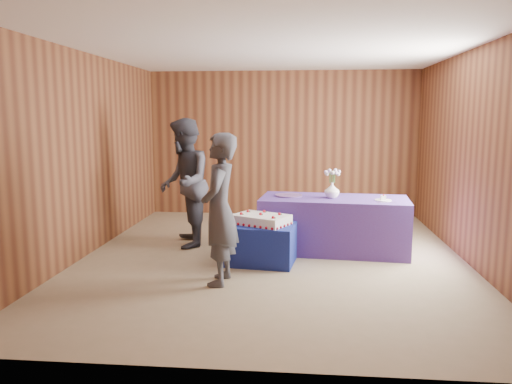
# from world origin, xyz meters

# --- Properties ---
(ground) EXTENTS (6.00, 6.00, 0.00)m
(ground) POSITION_xyz_m (0.00, 0.00, 0.00)
(ground) COLOR gray
(ground) RESTS_ON ground
(room_shell) EXTENTS (5.04, 6.04, 2.72)m
(room_shell) POSITION_xyz_m (0.00, 0.00, 1.80)
(room_shell) COLOR brown
(room_shell) RESTS_ON ground
(cake_table) EXTENTS (0.98, 0.80, 0.50)m
(cake_table) POSITION_xyz_m (-0.16, -0.22, 0.25)
(cake_table) COLOR navy
(cake_table) RESTS_ON ground
(serving_table) EXTENTS (2.07, 1.07, 0.75)m
(serving_table) POSITION_xyz_m (0.83, 0.41, 0.38)
(serving_table) COLOR #4A348F
(serving_table) RESTS_ON ground
(sheet_cake) EXTENTS (0.82, 0.73, 0.16)m
(sheet_cake) POSITION_xyz_m (-0.13, -0.23, 0.56)
(sheet_cake) COLOR white
(sheet_cake) RESTS_ON cake_table
(vase) EXTENTS (0.22, 0.22, 0.21)m
(vase) POSITION_xyz_m (0.79, 0.40, 0.86)
(vase) COLOR white
(vase) RESTS_ON serving_table
(flower_spray) EXTENTS (0.23, 0.23, 0.17)m
(flower_spray) POSITION_xyz_m (0.79, 0.40, 1.11)
(flower_spray) COLOR #315C24
(flower_spray) RESTS_ON vase
(platter) EXTENTS (0.40, 0.40, 0.02)m
(platter) POSITION_xyz_m (0.20, 0.50, 0.76)
(platter) COLOR #6A4A94
(platter) RESTS_ON serving_table
(plate) EXTENTS (0.27, 0.27, 0.01)m
(plate) POSITION_xyz_m (1.46, 0.24, 0.76)
(plate) COLOR white
(plate) RESTS_ON serving_table
(cake_slice) EXTENTS (0.07, 0.06, 0.08)m
(cake_slice) POSITION_xyz_m (1.46, 0.24, 0.79)
(cake_slice) COLOR white
(cake_slice) RESTS_ON plate
(knife) EXTENTS (0.26, 0.09, 0.00)m
(knife) POSITION_xyz_m (1.48, 0.09, 0.75)
(knife) COLOR silver
(knife) RESTS_ON serving_table
(guest_left) EXTENTS (0.42, 0.62, 1.68)m
(guest_left) POSITION_xyz_m (-0.52, -1.07, 0.84)
(guest_left) COLOR #3C3E48
(guest_left) RESTS_ON ground
(guest_right) EXTENTS (0.88, 1.03, 1.84)m
(guest_right) POSITION_xyz_m (-1.29, 0.50, 0.92)
(guest_right) COLOR #353640
(guest_right) RESTS_ON ground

